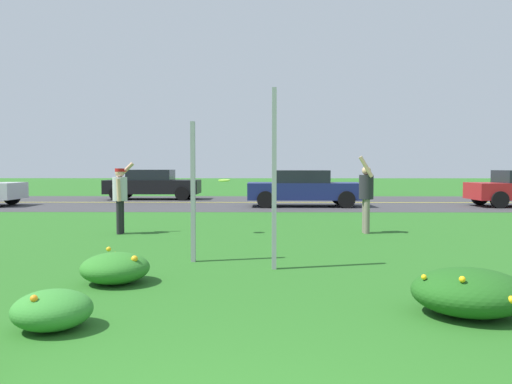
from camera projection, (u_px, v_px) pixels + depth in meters
The scene contains 13 objects.
ground_plane at pixel (248, 231), 12.53m from camera, with size 120.00×120.00×0.00m, color #26601E.
highway_strip at pixel (254, 202), 22.71m from camera, with size 120.00×9.79×0.01m, color #38383A.
highway_center_stripe at pixel (254, 202), 22.71m from camera, with size 120.00×0.16×0.00m, color yellow.
daylily_clump_front_right at pixel (115, 268), 6.93m from camera, with size 0.93×0.93×0.46m.
daylily_clump_mid_right at pixel (52, 310), 4.96m from camera, with size 0.77×0.75×0.39m.
daylily_clump_front_center at pixel (470, 292), 5.43m from camera, with size 1.22×1.11×0.50m.
sign_post_near_path at pixel (193, 192), 8.47m from camera, with size 0.07×0.10×2.33m.
sign_post_by_roadside at pixel (274, 179), 7.84m from camera, with size 0.07×0.10×2.78m.
person_thrower_red_cap_gray_shirt at pixel (120, 194), 12.04m from camera, with size 0.46×0.49×1.70m.
person_catcher_dark_shirt at pixel (366, 193), 12.14m from camera, with size 0.40×0.49×1.84m.
frisbee_lime at pixel (224, 180), 12.03m from camera, with size 0.27×0.27×0.06m.
car_black_center_left at pixel (153, 184), 24.93m from camera, with size 4.50×2.00×1.45m.
car_navy_center_right at pixel (303, 188), 20.45m from camera, with size 4.50×2.00×1.45m.
Camera 1 is at (0.34, -2.27, 1.57)m, focal length 35.90 mm.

